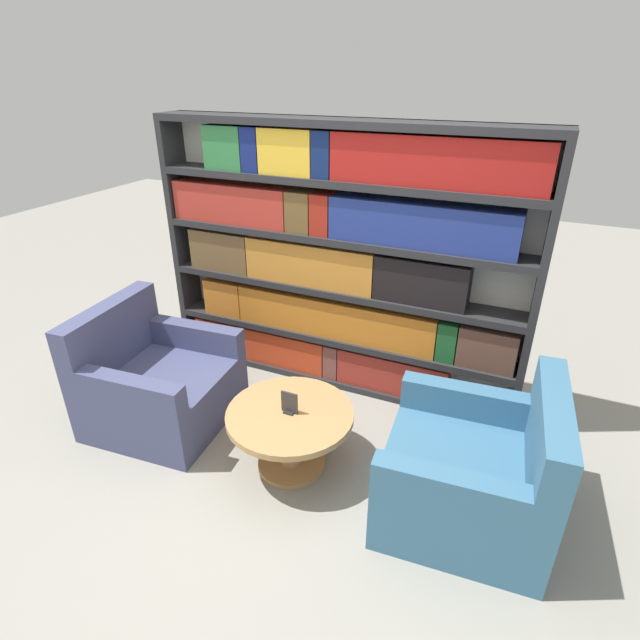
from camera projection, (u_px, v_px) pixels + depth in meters
The scene contains 6 objects.
ground_plane at pixel (259, 480), 3.05m from camera, with size 14.00×14.00×0.00m, color gray.
bookshelf at pixel (337, 263), 3.63m from camera, with size 2.76×0.30×1.96m.
armchair_left at pixel (157, 384), 3.48m from camera, with size 0.93×0.94×0.84m.
armchair_right at pixel (473, 474), 2.71m from camera, with size 0.92×0.93×0.84m.
coffee_table at pixel (290, 428), 3.03m from camera, with size 0.77×0.77×0.41m.
table_sign at pixel (290, 404), 2.95m from camera, with size 0.10×0.06×0.14m.
Camera 1 is at (1.26, -1.93, 2.25)m, focal length 28.00 mm.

